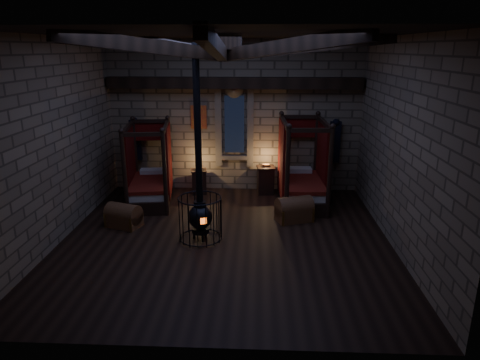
{
  "coord_description": "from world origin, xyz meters",
  "views": [
    {
      "loc": [
        0.7,
        -8.41,
        3.95
      ],
      "look_at": [
        0.29,
        0.6,
        1.16
      ],
      "focal_mm": 32.0,
      "sensor_mm": 36.0,
      "label": 1
    }
  ],
  "objects_px": {
    "bed_right": "(302,183)",
    "trunk_left": "(124,216)",
    "trunk_right": "(294,210)",
    "bed_left": "(151,183)",
    "stove": "(200,213)"
  },
  "relations": [
    {
      "from": "bed_right",
      "to": "trunk_right",
      "type": "bearing_deg",
      "value": -104.53
    },
    {
      "from": "bed_left",
      "to": "stove",
      "type": "distance_m",
      "value": 2.81
    },
    {
      "from": "trunk_left",
      "to": "stove",
      "type": "xyz_separation_m",
      "value": [
        1.86,
        -0.6,
        0.35
      ]
    },
    {
      "from": "bed_right",
      "to": "trunk_left",
      "type": "xyz_separation_m",
      "value": [
        -4.23,
        -1.8,
        -0.3
      ]
    },
    {
      "from": "bed_left",
      "to": "stove",
      "type": "bearing_deg",
      "value": -62.61
    },
    {
      "from": "trunk_right",
      "to": "stove",
      "type": "relative_size",
      "value": 0.23
    },
    {
      "from": "trunk_left",
      "to": "stove",
      "type": "bearing_deg",
      "value": 1.83
    },
    {
      "from": "stove",
      "to": "bed_right",
      "type": "bearing_deg",
      "value": 22.55
    },
    {
      "from": "bed_left",
      "to": "trunk_left",
      "type": "height_order",
      "value": "bed_left"
    },
    {
      "from": "trunk_left",
      "to": "trunk_right",
      "type": "height_order",
      "value": "trunk_right"
    },
    {
      "from": "bed_right",
      "to": "trunk_right",
      "type": "distance_m",
      "value": 1.33
    },
    {
      "from": "bed_left",
      "to": "bed_right",
      "type": "height_order",
      "value": "bed_right"
    },
    {
      "from": "bed_right",
      "to": "bed_left",
      "type": "bearing_deg",
      "value": 179.67
    },
    {
      "from": "bed_right",
      "to": "trunk_left",
      "type": "distance_m",
      "value": 4.61
    },
    {
      "from": "trunk_left",
      "to": "bed_right",
      "type": "bearing_deg",
      "value": 42.92
    }
  ]
}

